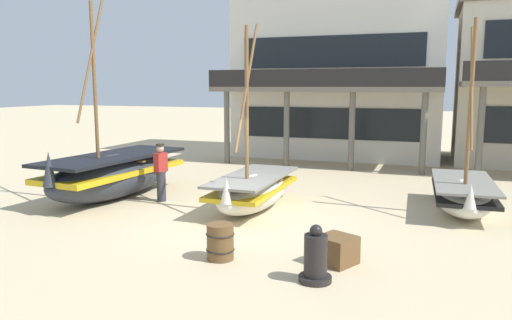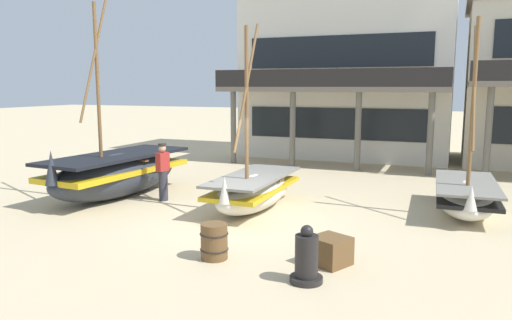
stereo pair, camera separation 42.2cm
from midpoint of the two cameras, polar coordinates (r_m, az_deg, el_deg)
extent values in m
plane|color=#CCB78E|center=(12.23, -2.62, -7.16)|extent=(120.00, 120.00, 0.00)
ellipsoid|color=silver|center=(13.33, -1.23, -3.77)|extent=(1.46, 3.77, 0.93)
cube|color=gold|center=(13.31, -1.23, -3.28)|extent=(1.48, 3.62, 0.11)
cube|color=gray|center=(13.25, -1.24, -1.96)|extent=(1.51, 3.69, 0.07)
cone|color=silver|center=(11.62, -4.51, -3.53)|extent=(0.29, 0.29, 0.65)
cylinder|color=brown|center=(12.60, -2.05, 5.96)|extent=(0.10, 0.10, 4.18)
cylinder|color=brown|center=(12.59, -2.07, 8.59)|extent=(0.08, 1.59, 3.26)
cube|color=brown|center=(13.53, -0.79, -2.18)|extent=(1.38, 0.16, 0.06)
ellipsoid|color=#2D333D|center=(15.33, -17.00, -1.82)|extent=(2.22, 5.08, 1.30)
cube|color=gold|center=(15.30, -17.02, -1.22)|extent=(2.22, 4.89, 0.16)
cube|color=black|center=(15.23, -17.09, 0.39)|extent=(2.26, 4.99, 0.09)
cone|color=#2D333D|center=(13.59, -23.79, -0.97)|extent=(0.39, 0.39, 0.91)
cylinder|color=brown|center=(14.64, -19.08, 7.94)|extent=(0.10, 0.10, 4.73)
cylinder|color=brown|center=(14.68, -19.30, 12.34)|extent=(0.20, 1.49, 4.16)
cube|color=brown|center=(15.53, -16.16, 0.05)|extent=(1.72, 0.31, 0.06)
ellipsoid|color=silver|center=(14.12, 22.16, -3.90)|extent=(1.59, 3.75, 0.84)
cube|color=black|center=(14.10, 22.19, -3.49)|extent=(1.60, 3.60, 0.10)
cube|color=gray|center=(14.05, 22.25, -2.37)|extent=(1.63, 3.68, 0.06)
cone|color=silver|center=(12.31, 22.83, -3.91)|extent=(0.30, 0.30, 0.59)
cylinder|color=brown|center=(13.37, 22.87, 5.65)|extent=(0.10, 0.10, 4.40)
cylinder|color=brown|center=(13.36, 23.01, 7.94)|extent=(0.13, 1.76, 3.07)
cube|color=brown|center=(14.33, 22.15, -2.53)|extent=(1.39, 0.21, 0.06)
cylinder|color=#33333D|center=(14.52, -11.80, -3.02)|extent=(0.26, 0.26, 0.88)
cube|color=#B22D28|center=(14.40, -11.88, -0.26)|extent=(0.31, 0.41, 0.54)
sphere|color=tan|center=(14.35, -11.93, 1.28)|extent=(0.22, 0.22, 0.22)
cylinder|color=#2D2823|center=(14.33, -11.95, 1.76)|extent=(0.24, 0.24, 0.05)
cylinder|color=black|center=(8.67, 5.48, -13.59)|extent=(0.57, 0.57, 0.10)
cylinder|color=black|center=(8.52, 5.52, -11.02)|extent=(0.40, 0.40, 0.73)
sphere|color=black|center=(8.39, 5.56, -8.23)|extent=(0.22, 0.22, 0.22)
cylinder|color=brown|center=(9.60, -5.46, -9.46)|extent=(0.52, 0.52, 0.70)
torus|color=black|center=(9.55, -5.47, -8.58)|extent=(0.56, 0.56, 0.03)
torus|color=black|center=(9.65, -5.45, -10.33)|extent=(0.56, 0.56, 0.03)
cube|color=brown|center=(9.45, 8.10, -10.34)|extent=(0.85, 0.85, 0.53)
cube|color=silver|center=(24.25, 9.33, 11.61)|extent=(9.40, 5.00, 9.29)
cube|color=black|center=(21.79, 7.88, 4.25)|extent=(7.90, 0.06, 1.36)
cube|color=black|center=(21.78, 8.05, 12.40)|extent=(7.90, 0.06, 1.36)
cube|color=#70665B|center=(20.63, 7.29, 8.18)|extent=(9.40, 2.31, 0.20)
cylinder|color=#666056|center=(21.22, -3.98, 3.78)|extent=(0.24, 0.24, 3.10)
cylinder|color=#666056|center=(20.28, 2.98, 3.57)|extent=(0.24, 0.24, 3.10)
cylinder|color=#666056|center=(19.65, 10.49, 3.28)|extent=(0.24, 0.24, 3.10)
cylinder|color=#666056|center=(19.39, 18.35, 2.91)|extent=(0.24, 0.24, 3.10)
cube|color=black|center=(19.55, 6.58, 9.49)|extent=(9.40, 0.08, 0.70)
cylinder|color=#666056|center=(19.27, 24.11, 2.87)|extent=(0.24, 0.24, 3.30)
camera|label=1|loc=(0.21, -90.94, -0.14)|focal=34.33mm
camera|label=2|loc=(0.21, 89.06, 0.14)|focal=34.33mm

